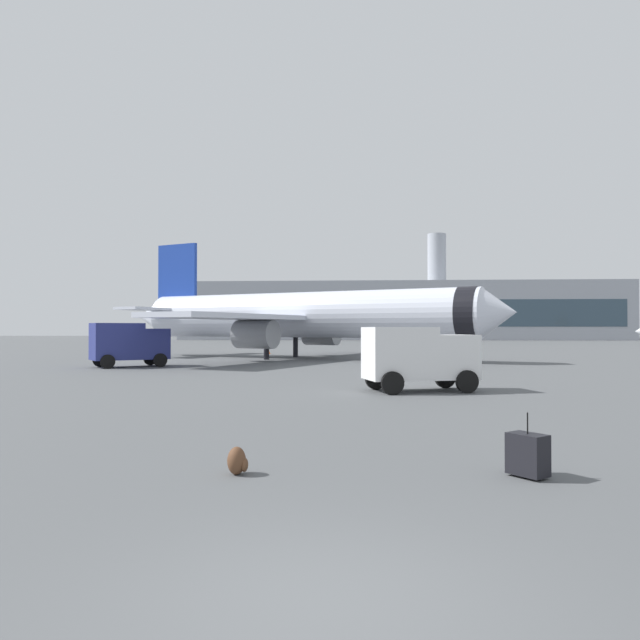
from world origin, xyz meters
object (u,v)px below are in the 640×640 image
object	(u,v)px
rolling_suitcase	(528,454)
cargo_van	(419,355)
traveller_backpack	(237,461)
safety_cone_near	(456,362)
service_truck	(129,343)
safety_cone_mid	(268,350)
airplane_at_gate	(300,315)

from	to	relation	value
rolling_suitcase	cargo_van	bearing A→B (deg)	91.85
rolling_suitcase	traveller_backpack	bearing A→B (deg)	-178.54
safety_cone_near	traveller_backpack	world-z (taller)	safety_cone_near
service_truck	safety_cone_near	bearing A→B (deg)	4.99
safety_cone_mid	traveller_backpack	size ratio (longest dim) A/B	1.72
airplane_at_gate	safety_cone_mid	bearing A→B (deg)	113.87
safety_cone_mid	traveller_backpack	world-z (taller)	safety_cone_mid
service_truck	safety_cone_near	world-z (taller)	service_truck
airplane_at_gate	cargo_van	world-z (taller)	airplane_at_gate
airplane_at_gate	traveller_backpack	xyz separation A→B (m)	(2.86, -39.89, -3.42)
airplane_at_gate	cargo_van	size ratio (longest dim) A/B	7.12
airplane_at_gate	traveller_backpack	world-z (taller)	airplane_at_gate
safety_cone_near	cargo_van	bearing A→B (deg)	-104.12
airplane_at_gate	rolling_suitcase	world-z (taller)	airplane_at_gate
cargo_van	traveller_backpack	distance (m)	14.88
airplane_at_gate	traveller_backpack	bearing A→B (deg)	-85.90
service_truck	safety_cone_mid	world-z (taller)	service_truck
safety_cone_near	airplane_at_gate	bearing A→B (deg)	140.28
cargo_van	rolling_suitcase	world-z (taller)	cargo_van
airplane_at_gate	safety_cone_mid	distance (m)	10.53
airplane_at_gate	rolling_suitcase	bearing A→B (deg)	-78.86
safety_cone_mid	rolling_suitcase	distance (m)	50.34
airplane_at_gate	service_truck	world-z (taller)	airplane_at_gate
traveller_backpack	safety_cone_near	bearing A→B (deg)	74.17
airplane_at_gate	service_truck	distance (m)	15.47
cargo_van	safety_cone_near	bearing A→B (deg)	75.88
cargo_van	safety_cone_near	distance (m)	16.79
service_truck	cargo_van	size ratio (longest dim) A/B	1.08
traveller_backpack	cargo_van	bearing A→B (deg)	72.25
cargo_van	traveller_backpack	bearing A→B (deg)	-107.75
airplane_at_gate	service_truck	bearing A→B (deg)	-131.87
airplane_at_gate	safety_cone_mid	world-z (taller)	airplane_at_gate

